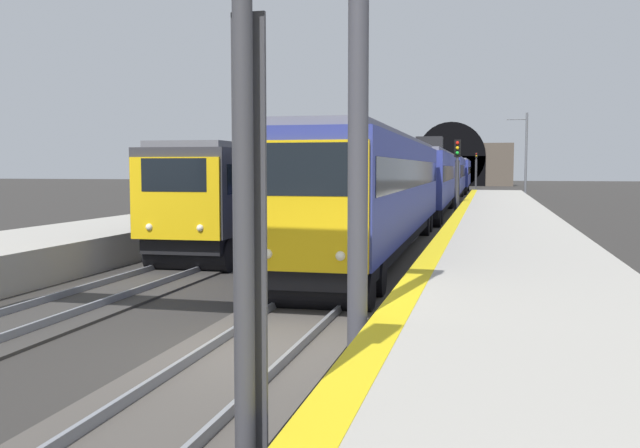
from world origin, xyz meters
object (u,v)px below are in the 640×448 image
Objects in this scene: railway_signal_far at (476,168)px; train_main_approaching at (440,177)px; railway_signal_near at (244,132)px; train_adjacent_platform at (361,179)px; overhead_signal_gantry at (58,34)px; catenary_mast_near at (526,156)px; railway_signal_mid at (457,171)px.

train_main_approaching is at bearing -2.14° from railway_signal_far.
railway_signal_near is at bearing 1.38° from train_main_approaching.
train_adjacent_platform is 6.68× the size of overhead_signal_gantry.
railway_signal_near reaches higher than train_adjacent_platform.
railway_signal_near is (-50.45, -1.84, 1.01)m from train_main_approaching.
railway_signal_near is 0.59× the size of overhead_signal_gantry.
railway_signal_far is 37.51m from catenary_mast_near.
railway_signal_mid is at bearing -7.52° from overhead_signal_gantry.
railway_signal_mid is at bearing 7.53° from train_main_approaching.
railway_signal_near reaches higher than railway_signal_mid.
overhead_signal_gantry is at bearing 2.01° from train_adjacent_platform.
train_main_approaching is 17.75× the size of railway_signal_mid.
catenary_mast_near is at bearing 149.44° from train_main_approaching.
train_main_approaching is 7.99m from train_adjacent_platform.
train_adjacent_platform is 21.98m from catenary_mast_near.
railway_signal_far is at bearing 177.16° from train_main_approaching.
train_main_approaching is 15.12× the size of railway_signal_near.
catenary_mast_near reaches higher than train_adjacent_platform.
train_main_approaching is 1.34× the size of train_adjacent_platform.
catenary_mast_near is (62.59, -5.13, 0.80)m from railway_signal_near.
catenary_mast_near is (12.14, -6.97, 1.81)m from train_main_approaching.
catenary_mast_near reaches higher than railway_signal_near.
train_adjacent_platform is at bearing -171.01° from railway_signal_near.
train_main_approaching is 8.97× the size of overhead_signal_gantry.
railway_signal_near is at bearing 7.31° from train_adjacent_platform.
railway_signal_far is (55.36, -7.02, 0.84)m from train_adjacent_platform.
overhead_signal_gantry reaches higher than train_adjacent_platform.
railway_signal_near is at bearing 0.00° from railway_signal_mid.
train_main_approaching is at bearing -3.21° from overhead_signal_gantry.
train_adjacent_platform is 55.81m from railway_signal_far.
railway_signal_far reaches higher than train_main_approaching.
train_main_approaching is at bearing -171.77° from railway_signal_mid.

